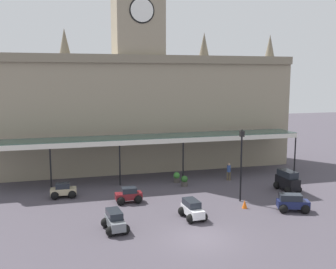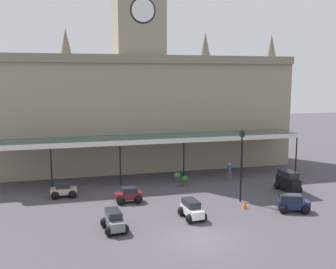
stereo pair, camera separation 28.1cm
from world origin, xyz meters
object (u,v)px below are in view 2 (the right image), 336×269
(victorian_lamppost, at_px, (241,158))
(car_white_estate, at_px, (192,210))
(car_navy_estate, at_px, (292,204))
(planter_forecourt_centre, at_px, (185,181))
(car_black_van, at_px, (288,182))
(pedestrian_near_entrance, at_px, (230,171))
(planter_by_canopy, at_px, (177,177))
(traffic_cone, at_px, (245,204))
(car_maroon_sedan, at_px, (129,196))
(car_beige_sedan, at_px, (64,191))
(car_grey_estate, at_px, (114,222))

(victorian_lamppost, bearing_deg, car_white_estate, -152.12)
(car_navy_estate, relative_size, victorian_lamppost, 0.42)
(planter_forecourt_centre, bearing_deg, car_black_van, -24.36)
(pedestrian_near_entrance, distance_m, planter_by_canopy, 5.00)
(pedestrian_near_entrance, distance_m, planter_forecourt_centre, 4.72)
(car_white_estate, relative_size, planter_forecourt_centre, 2.41)
(planter_by_canopy, bearing_deg, car_black_van, -31.05)
(car_white_estate, relative_size, traffic_cone, 3.78)
(traffic_cone, bearing_deg, car_white_estate, -167.61)
(car_white_estate, bearing_deg, pedestrian_near_entrance, 52.79)
(car_white_estate, xyz_separation_m, pedestrian_near_entrance, (6.50, 8.57, 0.34))
(car_maroon_sedan, bearing_deg, car_black_van, -1.95)
(car_navy_estate, height_order, car_beige_sedan, car_navy_estate)
(pedestrian_near_entrance, xyz_separation_m, planter_forecourt_centre, (-4.63, -0.82, -0.42))
(car_white_estate, xyz_separation_m, traffic_cone, (4.43, 0.97, -0.26))
(car_maroon_sedan, bearing_deg, car_beige_sedan, 151.63)
(planter_by_canopy, bearing_deg, car_white_estate, -99.66)
(car_beige_sedan, xyz_separation_m, planter_by_canopy, (10.12, 1.94, -0.01))
(car_black_van, distance_m, victorian_lamppost, 5.99)
(traffic_cone, distance_m, planter_forecourt_centre, 7.24)
(car_beige_sedan, height_order, pedestrian_near_entrance, pedestrian_near_entrance)
(traffic_cone, relative_size, planter_forecourt_centre, 0.64)
(car_black_van, distance_m, planter_forecourt_centre, 8.86)
(car_grey_estate, xyz_separation_m, pedestrian_near_entrance, (11.94, 9.33, 0.34))
(car_grey_estate, relative_size, traffic_cone, 3.80)
(car_black_van, distance_m, car_white_estate, 10.75)
(car_navy_estate, relative_size, traffic_cone, 3.96)
(victorian_lamppost, distance_m, planter_forecourt_centre, 6.68)
(victorian_lamppost, xyz_separation_m, planter_by_canopy, (-3.26, 6.59, -3.00))
(car_maroon_sedan, height_order, planter_forecourt_centre, car_maroon_sedan)
(car_beige_sedan, xyz_separation_m, planter_forecourt_centre, (10.43, 0.55, -0.01))
(car_black_van, bearing_deg, car_grey_estate, -162.46)
(car_black_van, xyz_separation_m, pedestrian_near_entrance, (-3.44, 4.47, 0.10))
(car_black_van, bearing_deg, victorian_lamppost, -163.24)
(car_maroon_sedan, bearing_deg, planter_by_canopy, 41.24)
(car_navy_estate, xyz_separation_m, victorian_lamppost, (-2.66, 3.07, 2.92))
(car_white_estate, height_order, planter_by_canopy, car_white_estate)
(victorian_lamppost, height_order, traffic_cone, victorian_lamppost)
(car_black_van, relative_size, planter_by_canopy, 2.54)
(car_maroon_sedan, xyz_separation_m, pedestrian_near_entrance, (10.18, 4.01, 0.41))
(car_navy_estate, height_order, traffic_cone, car_navy_estate)
(car_black_van, bearing_deg, planter_forecourt_centre, 155.64)
(car_navy_estate, bearing_deg, planter_by_canopy, 121.48)
(victorian_lamppost, bearing_deg, car_navy_estate, -49.15)
(car_maroon_sedan, xyz_separation_m, traffic_cone, (8.10, -3.58, -0.20))
(pedestrian_near_entrance, xyz_separation_m, victorian_lamppost, (-1.69, -6.02, 2.58))
(car_grey_estate, bearing_deg, car_beige_sedan, 111.43)
(car_maroon_sedan, height_order, traffic_cone, car_maroon_sedan)
(car_black_van, height_order, traffic_cone, car_black_van)
(car_navy_estate, bearing_deg, traffic_cone, 153.77)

